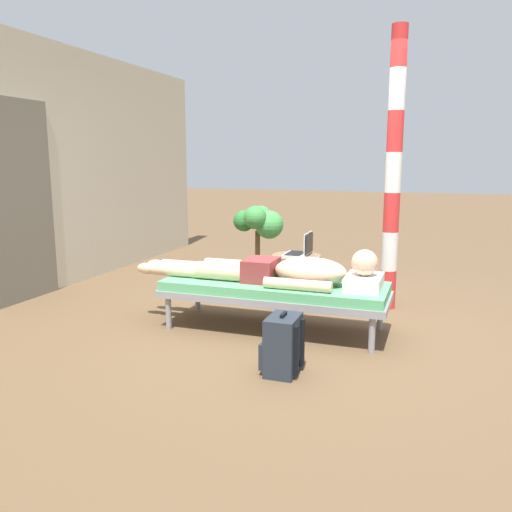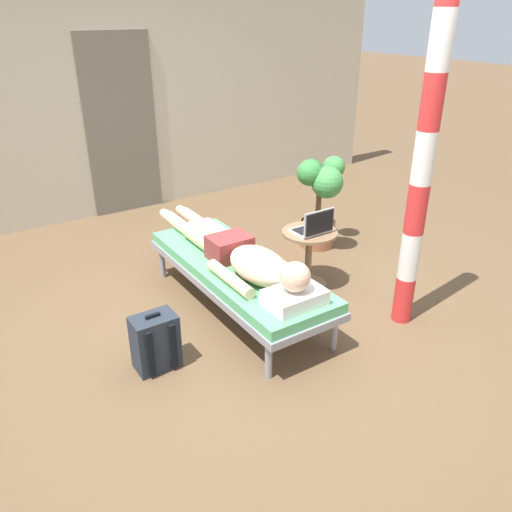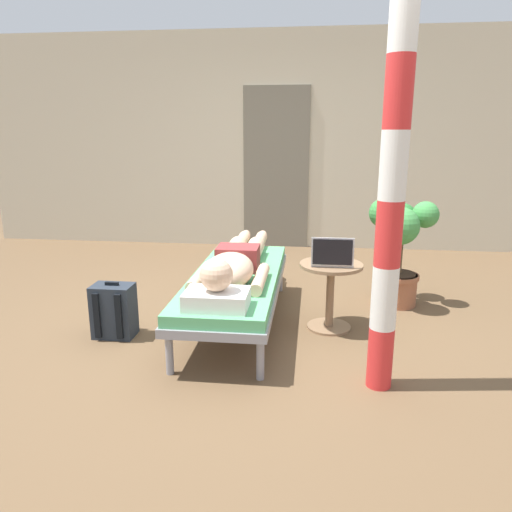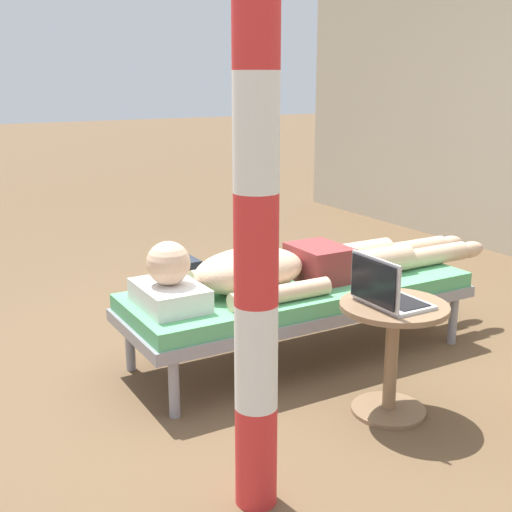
# 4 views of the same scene
# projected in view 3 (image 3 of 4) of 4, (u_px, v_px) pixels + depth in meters

# --- Properties ---
(ground_plane) EXTENTS (40.00, 40.00, 0.00)m
(ground_plane) POSITION_uv_depth(u_px,v_px,m) (248.00, 330.00, 3.76)
(ground_plane) COLOR brown
(house_wall_back) EXTENTS (7.60, 0.20, 2.70)m
(house_wall_back) POSITION_uv_depth(u_px,v_px,m) (270.00, 142.00, 6.26)
(house_wall_back) COLOR beige
(house_wall_back) RESTS_ON ground
(house_door_panel) EXTENTS (0.84, 0.03, 2.04)m
(house_door_panel) POSITION_uv_depth(u_px,v_px,m) (276.00, 169.00, 6.23)
(house_door_panel) COLOR #6D6759
(house_door_panel) RESTS_ON ground
(lounge_chair) EXTENTS (0.68, 1.92, 0.42)m
(lounge_chair) POSITION_uv_depth(u_px,v_px,m) (236.00, 283.00, 3.80)
(lounge_chair) COLOR gray
(lounge_chair) RESTS_ON ground
(person_reclining) EXTENTS (0.53, 2.17, 0.32)m
(person_reclining) POSITION_uv_depth(u_px,v_px,m) (234.00, 264.00, 3.69)
(person_reclining) COLOR white
(person_reclining) RESTS_ON lounge_chair
(side_table) EXTENTS (0.48, 0.48, 0.52)m
(side_table) POSITION_uv_depth(u_px,v_px,m) (330.00, 285.00, 3.72)
(side_table) COLOR #8C6B4C
(side_table) RESTS_ON ground
(laptop) EXTENTS (0.31, 0.24, 0.23)m
(laptop) POSITION_uv_depth(u_px,v_px,m) (332.00, 258.00, 3.61)
(laptop) COLOR silver
(laptop) RESTS_ON side_table
(backpack) EXTENTS (0.30, 0.26, 0.42)m
(backpack) POSITION_uv_depth(u_px,v_px,m) (114.00, 311.00, 3.62)
(backpack) COLOR #262D38
(backpack) RESTS_ON ground
(potted_plant) EXTENTS (0.59, 0.60, 0.95)m
(potted_plant) POSITION_uv_depth(u_px,v_px,m) (400.00, 244.00, 4.17)
(potted_plant) COLOR #9E5B3D
(potted_plant) RESTS_ON ground
(porch_post) EXTENTS (0.15, 0.15, 2.64)m
(porch_post) POSITION_uv_depth(u_px,v_px,m) (394.00, 166.00, 2.62)
(porch_post) COLOR red
(porch_post) RESTS_ON ground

